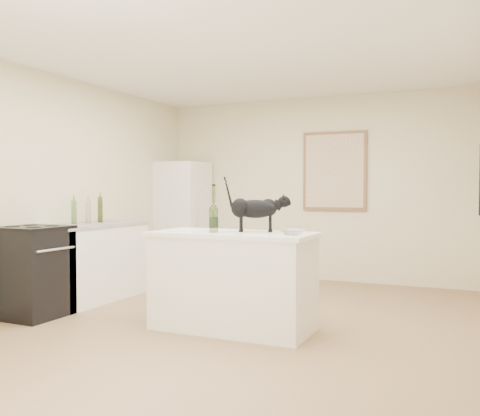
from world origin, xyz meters
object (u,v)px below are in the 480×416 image
object	(u,v)px
wine_bottle	(214,211)
stove	(33,273)
black_cat	(255,211)
glass_bowl	(292,232)
fridge	(182,219)

from	to	relation	value
wine_bottle	stove	bearing A→B (deg)	-170.54
stove	black_cat	distance (m)	2.37
stove	glass_bowl	bearing A→B (deg)	6.86
black_cat	glass_bowl	distance (m)	0.50
black_cat	wine_bottle	xyz separation A→B (m)	(-0.32, -0.20, 0.00)
black_cat	glass_bowl	size ratio (longest dim) A/B	2.66
black_cat	glass_bowl	world-z (taller)	black_cat
glass_bowl	fridge	bearing A→B (deg)	135.23
stove	glass_bowl	size ratio (longest dim) A/B	4.44
stove	wine_bottle	world-z (taller)	wine_bottle
stove	black_cat	world-z (taller)	black_cat
stove	black_cat	size ratio (longest dim) A/B	1.67
fridge	glass_bowl	xyz separation A→B (m)	(2.65, -2.63, 0.07)
fridge	glass_bowl	world-z (taller)	fridge
stove	black_cat	bearing A→B (deg)	13.14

